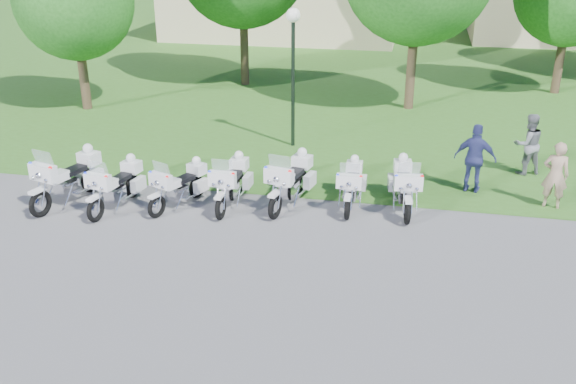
% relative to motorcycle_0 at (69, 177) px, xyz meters
% --- Properties ---
extents(ground, '(100.00, 100.00, 0.00)m').
position_rel_motorcycle_0_xyz_m(ground, '(6.22, -1.58, -0.71)').
color(ground, '#5E5D63').
rests_on(ground, ground).
extents(grass_lawn, '(100.00, 48.00, 0.01)m').
position_rel_motorcycle_0_xyz_m(grass_lawn, '(6.22, 25.42, -0.70)').
color(grass_lawn, '#386921').
rests_on(grass_lawn, ground).
extents(motorcycle_0, '(1.24, 2.45, 1.69)m').
position_rel_motorcycle_0_xyz_m(motorcycle_0, '(0.00, 0.00, 0.00)').
color(motorcycle_0, black).
rests_on(motorcycle_0, ground).
extents(motorcycle_1, '(0.98, 2.24, 1.51)m').
position_rel_motorcycle_0_xyz_m(motorcycle_1, '(1.37, -0.07, -0.07)').
color(motorcycle_1, black).
rests_on(motorcycle_1, ground).
extents(motorcycle_2, '(1.20, 2.00, 1.42)m').
position_rel_motorcycle_0_xyz_m(motorcycle_2, '(2.94, 0.35, -0.11)').
color(motorcycle_2, black).
rests_on(motorcycle_2, ground).
extents(motorcycle_3, '(0.75, 2.25, 1.51)m').
position_rel_motorcycle_0_xyz_m(motorcycle_3, '(4.23, 0.70, -0.07)').
color(motorcycle_3, black).
rests_on(motorcycle_3, ground).
extents(motorcycle_4, '(1.10, 2.37, 1.61)m').
position_rel_motorcycle_0_xyz_m(motorcycle_4, '(5.74, 1.04, -0.03)').
color(motorcycle_4, black).
rests_on(motorcycle_4, ground).
extents(motorcycle_5, '(0.70, 2.11, 1.42)m').
position_rel_motorcycle_0_xyz_m(motorcycle_5, '(7.30, 1.28, -0.11)').
color(motorcycle_5, black).
rests_on(motorcycle_5, ground).
extents(motorcycle_6, '(0.93, 2.28, 1.53)m').
position_rel_motorcycle_0_xyz_m(motorcycle_6, '(8.66, 1.38, -0.06)').
color(motorcycle_6, black).
rests_on(motorcycle_6, ground).
extents(lamp_post, '(0.44, 0.44, 4.43)m').
position_rel_motorcycle_0_xyz_m(lamp_post, '(4.88, 5.65, 2.62)').
color(lamp_post, black).
rests_on(lamp_post, ground).
extents(building_west, '(14.56, 8.32, 4.10)m').
position_rel_motorcycle_0_xyz_m(building_west, '(0.22, 26.42, 1.36)').
color(building_west, '#C7B88F').
rests_on(building_west, ground).
extents(building_east, '(11.44, 7.28, 4.10)m').
position_rel_motorcycle_0_xyz_m(building_east, '(17.22, 28.42, 1.36)').
color(building_east, '#C7B88F').
rests_on(building_east, ground).
extents(bystander_a, '(0.71, 0.53, 1.78)m').
position_rel_motorcycle_0_xyz_m(bystander_a, '(12.43, 2.20, 0.19)').
color(bystander_a, tan).
rests_on(bystander_a, ground).
extents(bystander_b, '(1.07, 0.96, 1.82)m').
position_rel_motorcycle_0_xyz_m(bystander_b, '(12.06, 4.54, 0.20)').
color(bystander_b, slate).
rests_on(bystander_b, ground).
extents(bystander_c, '(1.19, 0.68, 1.92)m').
position_rel_motorcycle_0_xyz_m(bystander_c, '(10.47, 2.86, 0.25)').
color(bystander_c, navy).
rests_on(bystander_c, ground).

